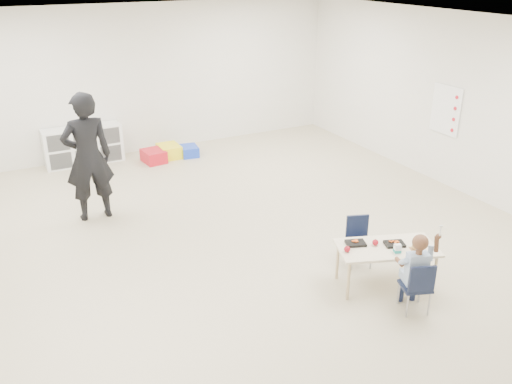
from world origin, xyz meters
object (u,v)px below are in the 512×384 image
adult (88,157)px  table (385,266)px  child (417,271)px  chair_near (415,285)px  cubby_shelf (83,145)px

adult → table: bearing=127.2°
table → child: 0.57m
chair_near → adult: size_ratio=0.33×
chair_near → child: 0.18m
table → adult: bearing=147.0°
cubby_shelf → child: bearing=-70.7°
table → chair_near: (-0.03, -0.52, 0.05)m
table → chair_near: bearing=-73.3°
table → cubby_shelf: 6.24m
chair_near → child: child is taller
child → cubby_shelf: bearing=129.1°
chair_near → adult: adult is taller
adult → child: bearing=123.1°
chair_near → cubby_shelf: 6.72m
adult → cubby_shelf: bearing=-98.0°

